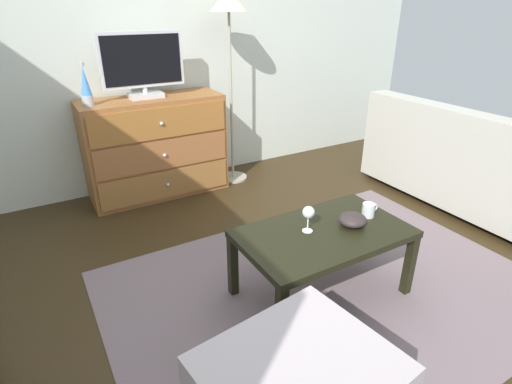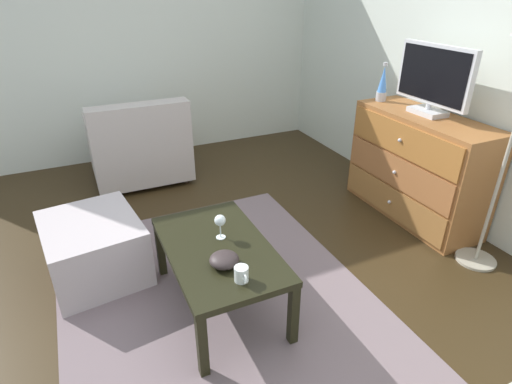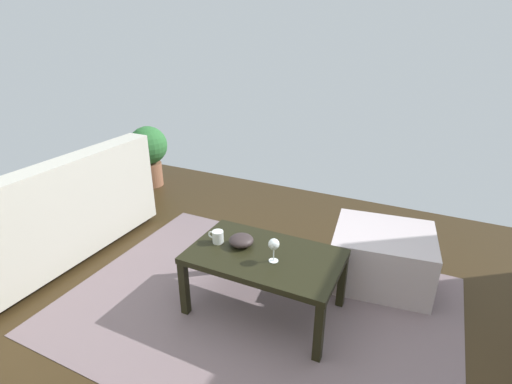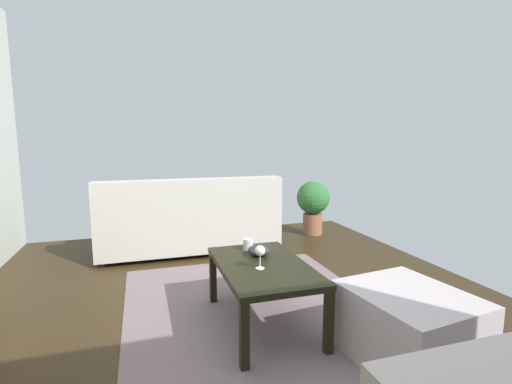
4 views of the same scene
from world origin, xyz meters
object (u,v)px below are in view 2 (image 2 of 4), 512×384
Objects in this scene: tv at (434,79)px; dresser at (417,167)px; coffee_table at (218,254)px; ottoman at (94,248)px; bowl_decorative at (224,260)px; lava_lamp at (383,84)px; wine_glass at (220,221)px; armchair at (139,147)px; mug at (242,274)px.

dresser is at bearing -38.39° from tv.
coffee_table is 0.95m from ottoman.
tv is at bearing 106.93° from bowl_decorative.
coffee_table is 0.21m from bowl_decorative.
lava_lamp is at bearing -171.96° from tv.
coffee_table is 6.22× the size of wine_glass.
dresser is 3.68× the size of lava_lamp.
armchair is (-1.99, -0.13, -0.21)m from wine_glass.
tv reaches higher than mug.
coffee_table is 5.94× the size of bowl_decorative.
armchair is at bearing -176.17° from wine_glass.
lava_lamp is at bearing 115.50° from coffee_table.
armchair is at bearing -178.59° from bowl_decorative.
tv is 2.01m from wine_glass.
dresser is 1.76× the size of tv.
coffee_table is 0.19m from wine_glass.
tv is 2.18m from mug.
armchair is (-2.42, -0.09, -0.13)m from mug.
lava_lamp is 2.01× the size of bowl_decorative.
ottoman is at bearing -95.98° from dresser.
wine_glass is (0.81, -1.82, -0.48)m from lava_lamp.
lava_lamp reaches higher than bowl_decorative.
dresser is at bearing 110.94° from mug.
tv reaches higher than coffee_table.
dresser is 1.32× the size of armchair.
wine_glass is 1.38× the size of mug.
lava_lamp is 0.36× the size of armchair.
tv is at bearing 50.58° from armchair.
wine_glass is 0.44m from mug.
armchair is (-1.18, -1.95, -0.69)m from lava_lamp.
mug is 0.16× the size of ottoman.
mug is at bearing 0.93° from coffee_table.
wine_glass reaches higher than coffee_table.
mug is (0.43, -0.04, -0.07)m from wine_glass.
bowl_decorative is (0.60, -1.96, -0.69)m from tv.
wine_glass is at bearing -80.06° from tv.
lava_lamp is at bearing 123.59° from mug.
coffee_table is at bearing -77.93° from tv.
coffee_table is at bearing 170.84° from bowl_decorative.
tv is at bearing 8.04° from lava_lamp.
wine_glass is at bearing 3.83° from armchair.
coffee_table is at bearing -179.07° from mug.
ottoman is (-0.84, -0.64, -0.27)m from bowl_decorative.
tv is at bearing 84.73° from ottoman.
bowl_decorative is 2.26m from armchair.
wine_glass reaches higher than bowl_decorative.
bowl_decorative is 1.09m from ottoman.
lava_lamp is 2.05m from wine_glass.
tv is 4.39× the size of wine_glass.
dresser is at bearing 106.31° from bowl_decorative.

